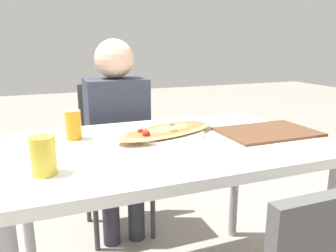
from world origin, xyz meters
The scene contains 7 objects.
dining_table centered at (0.00, 0.00, 0.69)m, with size 1.26×0.80×0.77m.
chair_far_seated centered at (-0.07, 0.73, 0.52)m, with size 0.40×0.40×0.92m.
person_seated centered at (-0.07, 0.62, 0.71)m, with size 0.34×0.28×1.19m.
pizza_main centered at (0.05, 0.09, 0.79)m, with size 0.56×0.36×0.06m.
soda_can centered at (-0.35, 0.18, 0.83)m, with size 0.07×0.07×0.12m.
drink_glass centered at (-0.47, -0.18, 0.83)m, with size 0.08×0.08×0.12m.
serving_tray centered at (0.48, -0.03, 0.78)m, with size 0.42×0.29×0.01m.
Camera 1 is at (-0.45, -1.21, 1.17)m, focal length 35.00 mm.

